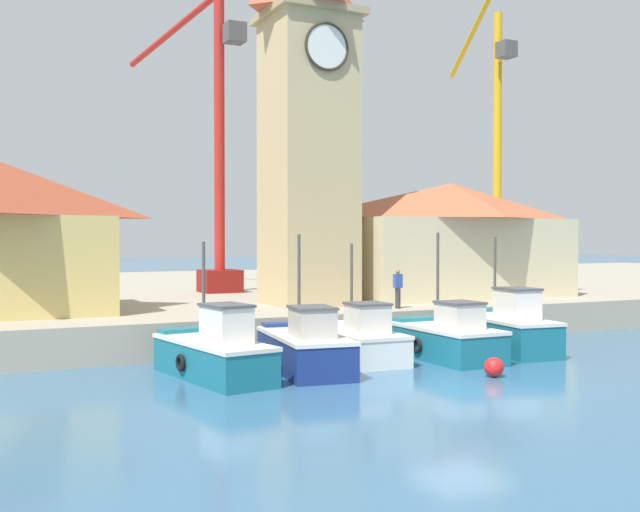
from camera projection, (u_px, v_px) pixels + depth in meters
name	position (u px, v px, depth m)	size (l,w,h in m)	color
ground_plane	(460.00, 390.00, 20.69)	(300.00, 300.00, 0.00)	#386689
quay_wharf	(183.00, 296.00, 45.98)	(120.00, 40.00, 1.34)	#A89E89
fishing_boat_far_left	(214.00, 353.00, 22.31)	(2.54, 5.24, 4.10)	#196B7F
fishing_boat_left_outer	(305.00, 348.00, 23.58)	(2.60, 5.08, 4.34)	navy
fishing_boat_left_inner	(359.00, 341.00, 25.57)	(2.25, 4.34, 4.02)	silver
fishing_boat_mid_left	(447.00, 339.00, 25.91)	(2.19, 4.46, 4.41)	#196B7F
fishing_boat_center	(505.00, 330.00, 27.59)	(2.45, 5.11, 4.26)	#196B7F
clock_tower	(308.00, 113.00, 32.35)	(3.94, 3.94, 17.37)	tan
warehouse_right	(451.00, 239.00, 36.87)	(11.57, 6.00, 5.59)	beige
port_crane_near	(495.00, 175.00, 48.74)	(2.89, 9.14, 19.74)	#976E11
port_crane_far	(216.00, 174.00, 40.09)	(3.99, 10.39, 16.09)	maroon
mooring_buoy	(494.00, 367.00, 22.61)	(0.60, 0.60, 0.60)	red
dock_worker_near_tower	(398.00, 288.00, 30.57)	(0.34, 0.22, 1.62)	#33333D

